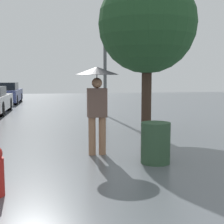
{
  "coord_description": "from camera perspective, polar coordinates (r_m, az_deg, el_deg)",
  "views": [
    {
      "loc": [
        -0.36,
        -1.32,
        1.6
      ],
      "look_at": [
        0.81,
        4.96,
        0.88
      ],
      "focal_mm": 50.0,
      "sensor_mm": 36.0,
      "label": 1
    }
  ],
  "objects": [
    {
      "name": "pedestrian",
      "position": [
        6.35,
        -2.77,
        4.24
      ],
      "size": [
        0.9,
        0.9,
        1.81
      ],
      "color": "#9E7051",
      "rests_on": "ground_plane"
    },
    {
      "name": "trash_bin",
      "position": [
        5.89,
        7.96,
        -5.6
      ],
      "size": [
        0.55,
        0.55,
        0.77
      ],
      "color": "#2D4C33",
      "rests_on": "ground_plane"
    },
    {
      "name": "street_lamp",
      "position": [
        13.09,
        -1.29,
        10.62
      ],
      "size": [
        0.33,
        0.33,
        4.01
      ],
      "color": "#515456",
      "rests_on": "ground_plane"
    },
    {
      "name": "parked_car_farthest",
      "position": [
        20.27,
        -18.92,
        3.2
      ],
      "size": [
        1.69,
        3.99,
        1.28
      ],
      "color": "navy",
      "rests_on": "ground_plane"
    },
    {
      "name": "tree",
      "position": [
        8.83,
        6.47,
        15.63
      ],
      "size": [
        2.68,
        2.68,
        4.38
      ],
      "color": "#38281E",
      "rests_on": "ground_plane"
    }
  ]
}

